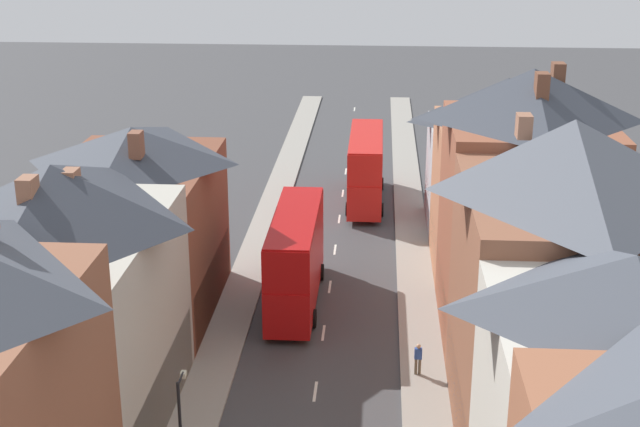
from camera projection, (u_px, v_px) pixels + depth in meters
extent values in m
cube|color=gray|center=(249.00, 270.00, 55.09)|extent=(2.20, 104.00, 0.14)
cube|color=gray|center=(415.00, 275.00, 54.44)|extent=(2.20, 104.00, 0.14)
cube|color=silver|center=(315.00, 391.00, 41.61)|extent=(0.14, 1.80, 0.01)
cube|color=silver|center=(323.00, 333.00, 47.26)|extent=(0.14, 1.80, 0.01)
cube|color=silver|center=(330.00, 287.00, 52.90)|extent=(0.14, 1.80, 0.01)
cube|color=silver|center=(335.00, 250.00, 58.55)|extent=(0.14, 1.80, 0.01)
cube|color=silver|center=(339.00, 219.00, 64.20)|extent=(0.14, 1.80, 0.01)
cube|color=silver|center=(343.00, 193.00, 69.85)|extent=(0.14, 1.80, 0.01)
cube|color=silver|center=(346.00, 171.00, 75.50)|extent=(0.14, 1.80, 0.01)
cube|color=silver|center=(348.00, 153.00, 81.15)|extent=(0.14, 1.80, 0.01)
cube|color=silver|center=(351.00, 136.00, 86.79)|extent=(0.14, 1.80, 0.01)
cube|color=silver|center=(353.00, 122.00, 92.44)|extent=(0.14, 1.80, 0.01)
cube|color=silver|center=(354.00, 109.00, 98.09)|extent=(0.14, 1.80, 0.01)
cube|color=#BCB7A8|center=(67.00, 330.00, 37.40)|extent=(8.00, 11.90, 9.25)
cube|color=olive|center=(164.00, 396.00, 38.15)|extent=(0.12, 10.95, 3.20)
pyramid|color=#383D47|center=(53.00, 196.00, 35.43)|extent=(8.00, 11.90, 2.62)
cube|color=#99664C|center=(71.00, 182.00, 35.46)|extent=(0.60, 0.90, 1.04)
cube|color=#99664C|center=(28.00, 194.00, 33.54)|extent=(0.60, 0.90, 1.33)
cube|color=brown|center=(139.00, 239.00, 48.37)|extent=(8.00, 11.20, 8.62)
cube|color=black|center=(212.00, 287.00, 49.02)|extent=(0.12, 10.31, 3.20)
pyramid|color=#383D47|center=(132.00, 145.00, 46.62)|extent=(8.00, 11.20, 1.93)
cube|color=brown|center=(136.00, 145.00, 44.12)|extent=(0.60, 0.90, 1.32)
pyramid|color=#474C56|center=(633.00, 285.00, 25.94)|extent=(8.00, 7.91, 1.88)
cube|color=brown|center=(557.00, 317.00, 36.71)|extent=(8.00, 11.02, 10.87)
cube|color=navy|center=(456.00, 395.00, 38.24)|extent=(0.12, 10.14, 3.20)
pyramid|color=#565B66|center=(573.00, 156.00, 34.43)|extent=(8.00, 11.02, 2.92)
cube|color=#99664C|center=(524.00, 126.00, 36.97)|extent=(0.60, 0.90, 0.99)
cube|color=#935138|center=(522.00, 228.00, 46.02)|extent=(8.00, 8.93, 11.39)
cube|color=#1E5133|center=(442.00, 298.00, 47.63)|extent=(0.12, 8.22, 3.20)
pyramid|color=#383D47|center=(533.00, 95.00, 43.71)|extent=(8.00, 8.93, 2.58)
cube|color=brown|center=(542.00, 88.00, 41.71)|extent=(0.60, 0.90, 1.42)
cube|color=brown|center=(558.00, 77.00, 44.24)|extent=(0.60, 0.90, 1.43)
cube|color=#B2704C|center=(501.00, 196.00, 54.18)|extent=(8.00, 7.70, 9.39)
cube|color=#1E5133|center=(433.00, 242.00, 55.46)|extent=(0.12, 7.08, 3.20)
pyramid|color=#383D47|center=(507.00, 100.00, 52.20)|extent=(8.00, 7.70, 2.55)
cube|color=brown|center=(535.00, 90.00, 51.36)|extent=(0.60, 0.90, 1.44)
cube|color=#ADB2B7|center=(486.00, 176.00, 61.47)|extent=(8.00, 7.10, 7.45)
cube|color=maroon|center=(428.00, 204.00, 62.42)|extent=(0.12, 6.53, 3.20)
pyramid|color=#383D47|center=(491.00, 108.00, 59.88)|extent=(8.00, 7.10, 2.14)
cube|color=brown|center=(484.00, 103.00, 58.06)|extent=(0.60, 0.90, 1.44)
cube|color=#B70F0F|center=(296.00, 276.00, 50.27)|extent=(2.44, 10.80, 2.50)
cube|color=#B70F0F|center=(295.00, 236.00, 49.48)|extent=(2.44, 10.58, 2.30)
cube|color=#B70F0F|center=(295.00, 216.00, 49.08)|extent=(2.39, 10.37, 0.10)
cube|color=#28333D|center=(304.00, 239.00, 55.24)|extent=(2.20, 0.10, 1.20)
cube|color=#28333D|center=(304.00, 204.00, 54.48)|extent=(2.20, 0.10, 1.10)
cube|color=#28333D|center=(275.00, 271.00, 50.26)|extent=(0.06, 9.18, 0.90)
cube|color=#28333D|center=(274.00, 234.00, 49.52)|extent=(0.06, 9.18, 0.90)
cube|color=yellow|center=(303.00, 192.00, 54.21)|extent=(1.34, 0.08, 0.32)
cylinder|color=black|center=(281.00, 271.00, 53.88)|extent=(0.30, 1.00, 1.00)
cylinder|color=black|center=(321.00, 272.00, 53.73)|extent=(0.30, 1.00, 1.00)
cylinder|color=black|center=(268.00, 317.00, 47.93)|extent=(0.30, 1.00, 1.00)
cylinder|color=black|center=(313.00, 318.00, 47.78)|extent=(0.30, 1.00, 1.00)
cube|color=red|center=(366.00, 182.00, 67.09)|extent=(2.44, 10.80, 2.50)
cube|color=red|center=(366.00, 151.00, 66.30)|extent=(2.44, 10.58, 2.30)
cube|color=red|center=(366.00, 136.00, 65.90)|extent=(2.39, 10.37, 0.10)
cube|color=#28333D|center=(367.00, 160.00, 72.06)|extent=(2.20, 0.10, 1.20)
cube|color=#28333D|center=(367.00, 133.00, 71.30)|extent=(2.20, 0.10, 1.10)
cube|color=#28333D|center=(350.00, 179.00, 67.09)|extent=(0.06, 9.18, 0.90)
cube|color=#28333D|center=(350.00, 150.00, 66.34)|extent=(0.06, 9.18, 0.90)
cube|color=yellow|center=(368.00, 123.00, 71.04)|extent=(1.34, 0.08, 0.32)
cylinder|color=black|center=(351.00, 183.00, 70.70)|extent=(0.30, 1.00, 1.00)
cylinder|color=black|center=(382.00, 184.00, 70.55)|extent=(0.30, 1.00, 1.00)
cylinder|color=black|center=(348.00, 209.00, 64.76)|extent=(0.30, 1.00, 1.00)
cylinder|color=black|center=(381.00, 210.00, 64.60)|extent=(0.30, 1.00, 1.00)
cylinder|color=brown|center=(416.00, 366.00, 42.74)|extent=(0.14, 0.14, 0.84)
cylinder|color=brown|center=(420.00, 366.00, 42.73)|extent=(0.14, 0.14, 0.84)
cube|color=#2D4C9E|center=(418.00, 353.00, 42.50)|extent=(0.36, 0.22, 0.54)
sphere|color=tan|center=(419.00, 346.00, 42.38)|extent=(0.22, 0.22, 0.22)
cylinder|color=black|center=(180.00, 379.00, 32.07)|extent=(0.08, 0.90, 0.08)
cube|color=beige|center=(183.00, 374.00, 32.52)|extent=(0.20, 0.32, 0.20)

